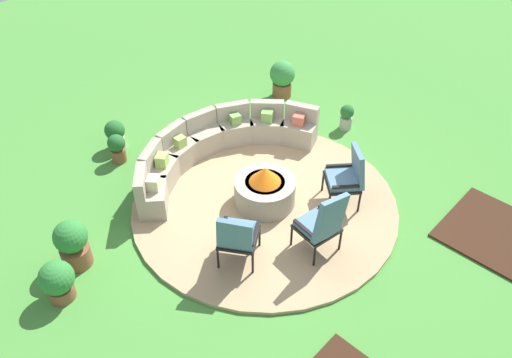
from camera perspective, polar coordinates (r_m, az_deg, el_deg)
ground_plane at (r=8.70m, az=0.96°, el=-2.85°), size 24.00×24.00×0.00m
patio_circle at (r=8.68m, az=0.97°, el=-2.70°), size 4.46×4.46×0.06m
mulch_bed_right at (r=9.04m, az=25.26°, el=-5.54°), size 1.55×1.59×0.04m
fire_pit at (r=8.47m, az=0.99°, el=-1.13°), size 1.02×1.02×0.73m
curved_stone_bench at (r=9.40m, az=-4.47°, el=3.68°), size 3.79×1.79×0.76m
lounge_chair_front_left at (r=7.37m, az=-2.08°, el=-6.31°), size 0.78×0.78×1.00m
lounge_chair_front_right at (r=7.53m, az=7.38°, el=-4.91°), size 0.67×0.65×1.18m
lounge_chair_back_left at (r=8.46m, az=10.20°, el=0.41°), size 0.80×0.83×1.06m
potted_plant_0 at (r=7.95m, az=-19.75°, el=-6.73°), size 0.49×0.49×0.81m
potted_plant_1 at (r=7.64m, az=-21.22°, el=-10.48°), size 0.49×0.49×0.65m
potted_plant_2 at (r=10.49m, az=10.05°, el=6.92°), size 0.28×0.28×0.53m
potted_plant_3 at (r=10.12m, az=-15.37°, el=4.87°), size 0.38×0.38×0.60m
potted_plant_4 at (r=9.78m, az=-15.20°, el=3.42°), size 0.33×0.33×0.57m
potted_plant_5 at (r=11.35m, az=2.94°, el=11.20°), size 0.55×0.55×0.83m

